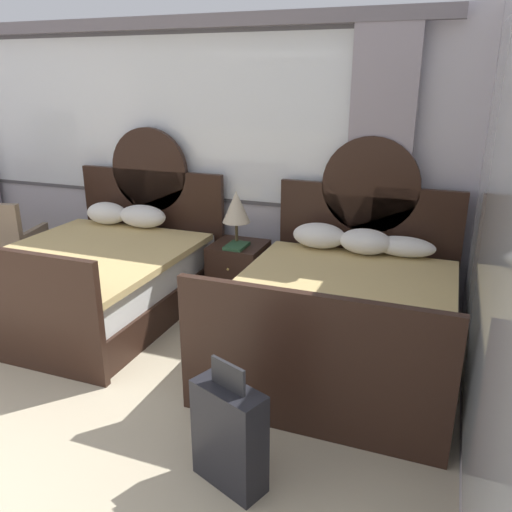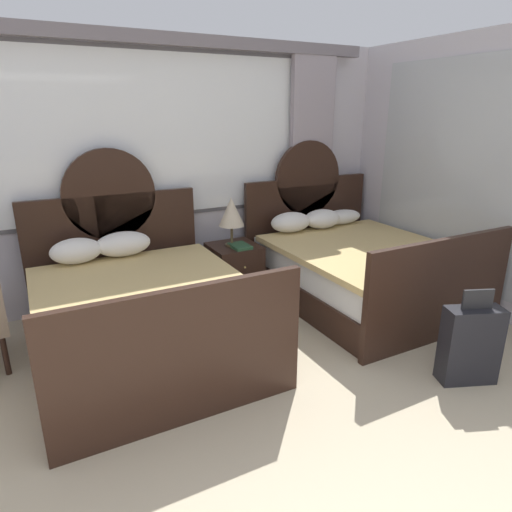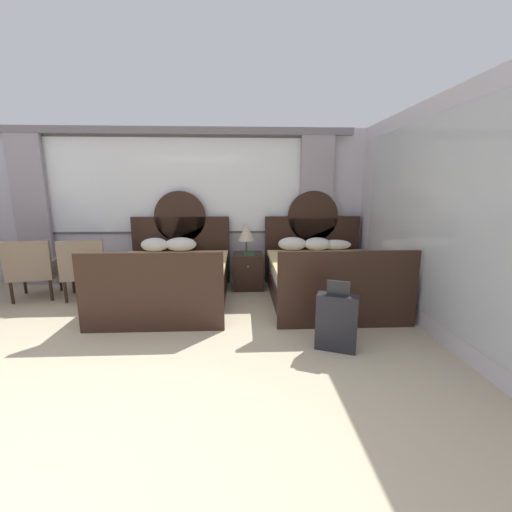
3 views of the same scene
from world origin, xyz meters
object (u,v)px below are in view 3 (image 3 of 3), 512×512
nightstand_between_beds (248,271)px  table_lamp_on_nightstand (246,232)px  armchair_by_window_left (85,267)px  bed_near_window (171,278)px  bed_near_mirror (325,276)px  suitcase_on_floor (337,322)px  book_on_nightstand (249,254)px  armchair_by_window_centre (33,268)px

nightstand_between_beds → table_lamp_on_nightstand: 0.66m
armchair_by_window_left → bed_near_window: bearing=-8.7°
bed_near_mirror → table_lamp_on_nightstand: (-1.18, 0.63, 0.59)m
bed_near_window → bed_near_mirror: size_ratio=1.00×
bed_near_mirror → table_lamp_on_nightstand: size_ratio=4.12×
suitcase_on_floor → armchair_by_window_left: bearing=151.6°
table_lamp_on_nightstand → nightstand_between_beds: bearing=-17.1°
book_on_nightstand → suitcase_on_floor: size_ratio=0.35×
bed_near_window → armchair_by_window_centre: size_ratio=2.30×
nightstand_between_beds → armchair_by_window_left: 2.55m
bed_near_mirror → armchair_by_window_centre: size_ratio=2.30×
book_on_nightstand → armchair_by_window_left: armchair_by_window_left is taller
armchair_by_window_left → armchair_by_window_centre: bearing=-180.0°
bed_near_window → nightstand_between_beds: bed_near_window is taller
armchair_by_window_left → suitcase_on_floor: 3.86m
bed_near_window → armchair_by_window_left: 1.36m
bed_near_window → bed_near_mirror: 2.33m
nightstand_between_beds → armchair_by_window_centre: (-3.28, -0.43, 0.19)m
bed_near_window → table_lamp_on_nightstand: size_ratio=4.12×
book_on_nightstand → armchair_by_window_centre: 3.32m
bed_near_window → armchair_by_window_centre: bed_near_window is taller
bed_near_mirror → suitcase_on_floor: bed_near_mirror is taller
bed_near_window → table_lamp_on_nightstand: bed_near_window is taller
bed_near_mirror → nightstand_between_beds: bed_near_mirror is taller
bed_near_window → armchair_by_window_left: bearing=171.3°
armchair_by_window_centre → book_on_nightstand: bearing=5.7°
bed_near_mirror → armchair_by_window_centre: 4.45m
bed_near_window → suitcase_on_floor: (2.05, -1.63, -0.06)m
suitcase_on_floor → table_lamp_on_nightstand: bearing=111.7°
nightstand_between_beds → armchair_by_window_left: bearing=-170.3°
table_lamp_on_nightstand → suitcase_on_floor: bearing=-68.3°
bed_near_mirror → suitcase_on_floor: bearing=-99.7°
armchair_by_window_centre → suitcase_on_floor: (4.16, -1.84, -0.18)m
bed_near_window → armchair_by_window_centre: (-2.11, 0.21, 0.13)m
nightstand_between_beds → armchair_by_window_left: armchair_by_window_left is taller
table_lamp_on_nightstand → suitcase_on_floor: 2.53m
bed_near_mirror → nightstand_between_beds: bearing=151.7°
table_lamp_on_nightstand → armchair_by_window_centre: table_lamp_on_nightstand is taller
bed_near_mirror → armchair_by_window_centre: bed_near_mirror is taller
armchair_by_window_left → armchair_by_window_centre: 0.77m
bed_near_mirror → table_lamp_on_nightstand: bearing=151.8°
table_lamp_on_nightstand → suitcase_on_floor: table_lamp_on_nightstand is taller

